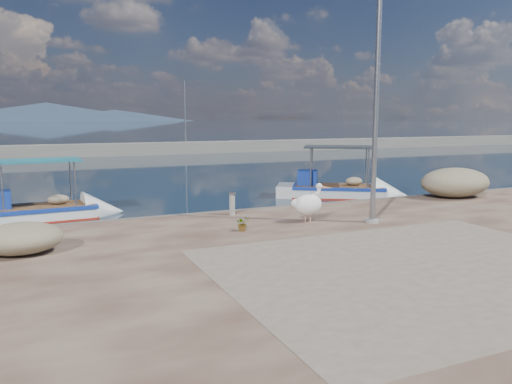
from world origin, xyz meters
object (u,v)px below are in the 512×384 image
at_px(boat_left, 39,215).
at_px(lamp_post, 375,115).
at_px(boat_right, 337,193).
at_px(pelican, 309,204).
at_px(bollard_near, 232,203).

distance_m(boat_left, lamp_post, 12.46).
bearing_deg(boat_right, lamp_post, -83.28).
distance_m(pelican, lamp_post, 3.36).
bearing_deg(boat_right, bollard_near, -115.79).
height_order(boat_left, lamp_post, lamp_post).
bearing_deg(bollard_near, pelican, -49.74).
height_order(boat_left, boat_right, boat_right).
xyz_separation_m(lamp_post, bollard_near, (-3.53, 2.91, -2.88)).
xyz_separation_m(boat_left, boat_right, (12.97, 0.01, 0.02)).
xyz_separation_m(boat_left, bollard_near, (5.95, -4.35, 0.71)).
height_order(lamp_post, bollard_near, lamp_post).
bearing_deg(lamp_post, boat_right, 64.35).
xyz_separation_m(boat_left, pelican, (7.70, -6.41, 0.88)).
height_order(pelican, lamp_post, lamp_post).
xyz_separation_m(boat_right, pelican, (-5.27, -6.43, 0.86)).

